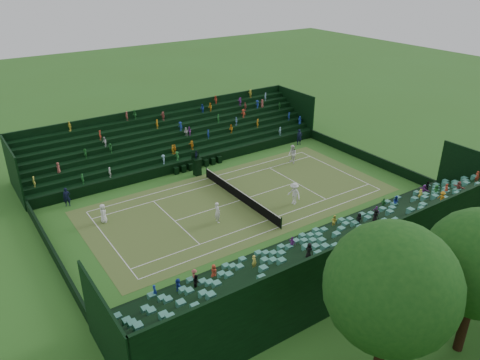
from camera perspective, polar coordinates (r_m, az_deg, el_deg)
The scene contains 17 objects.
ground at distance 41.20m, azimuth 0.00°, elevation -2.51°, with size 160.00×160.00×0.00m, color #316720.
court_surface at distance 41.20m, azimuth 0.00°, elevation -2.50°, with size 12.97×26.77×0.01m, color #327226.
perimeter_wall_north at distance 50.77m, azimuth 15.04°, elevation 2.80°, with size 17.17×0.20×1.00m, color black.
perimeter_wall_south at distance 35.83m, azimuth -21.79°, elevation -8.33°, with size 17.17×0.20×1.00m, color black.
perimeter_wall_east at distance 35.20m, azimuth 7.82°, elevation -7.16°, with size 0.20×31.77×1.00m, color black.
perimeter_wall_west at distance 47.55m, azimuth -5.74°, elevation 2.02°, with size 0.20×31.77×1.00m, color black.
north_grandstand at distance 32.21m, azimuth 12.88°, elevation -8.81°, with size 6.60×32.00×4.90m.
south_grandstand at distance 50.62m, azimuth -8.08°, elevation 4.66°, with size 6.60×32.00×4.90m.
tennis_net at distance 40.95m, azimuth 0.00°, elevation -1.86°, with size 11.67×0.10×1.06m.
umpire_chair at distance 45.75m, azimuth -5.27°, elevation 1.88°, with size 0.82×0.82×2.57m.
courtside_chairs at distance 47.53m, azimuth -5.12°, elevation 1.88°, with size 0.46×5.44×1.01m.
player_near_west at distance 39.16m, azimuth -16.34°, elevation -3.91°, with size 0.78×0.51×1.60m, color white.
player_near_east at distance 37.56m, azimuth -2.78°, elevation -3.96°, with size 0.66×0.43×1.80m, color white.
player_far_west at distance 48.66m, azimuth 6.41°, elevation 3.15°, with size 0.94×0.73×1.93m, color white.
player_far_east at distance 40.46m, azimuth 6.62°, elevation -1.66°, with size 1.29×0.75×2.00m, color white.
line_judge_north at distance 53.75m, azimuth 7.25°, elevation 5.23°, with size 0.65×0.43×1.79m, color black.
line_judge_south at distance 42.62m, azimuth -20.37°, elevation -1.96°, with size 0.61×0.40×1.68m, color black.
Camera 1 is at (30.12, -20.36, 19.38)m, focal length 35.00 mm.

